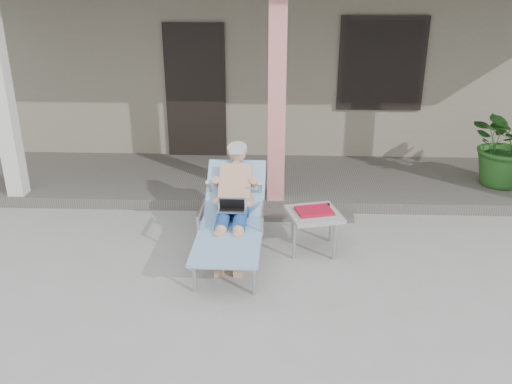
{
  "coord_description": "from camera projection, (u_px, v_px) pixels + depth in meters",
  "views": [
    {
      "loc": [
        0.02,
        -4.56,
        2.92
      ],
      "look_at": [
        -0.2,
        0.6,
        0.85
      ],
      "focal_mm": 38.0,
      "sensor_mm": 36.0,
      "label": 1
    }
  ],
  "objects": [
    {
      "name": "ground",
      "position": [
        273.0,
        295.0,
        5.31
      ],
      "size": [
        60.0,
        60.0,
        0.0
      ],
      "primitive_type": "plane",
      "color": "#9E9E99",
      "rests_on": "ground"
    },
    {
      "name": "house",
      "position": [
        278.0,
        43.0,
        10.72
      ],
      "size": [
        10.4,
        5.4,
        3.3
      ],
      "color": "gray",
      "rests_on": "ground"
    },
    {
      "name": "porch_deck",
      "position": [
        276.0,
        181.0,
        8.07
      ],
      "size": [
        10.0,
        2.0,
        0.15
      ],
      "primitive_type": "cube",
      "color": "#605B56",
      "rests_on": "ground"
    },
    {
      "name": "porch_step",
      "position": [
        275.0,
        215.0,
        7.02
      ],
      "size": [
        2.0,
        0.3,
        0.07
      ],
      "primitive_type": "cube",
      "color": "#605B56",
      "rests_on": "ground"
    },
    {
      "name": "lounger",
      "position": [
        232.0,
        193.0,
        5.88
      ],
      "size": [
        0.71,
        1.82,
        1.17
      ],
      "rotation": [
        0.0,
        0.0,
        -0.02
      ],
      "color": "#B7B7BC",
      "rests_on": "ground"
    },
    {
      "name": "side_table",
      "position": [
        314.0,
        216.0,
        6.05
      ],
      "size": [
        0.68,
        0.68,
        0.5
      ],
      "rotation": [
        0.0,
        0.0,
        0.26
      ],
      "color": "#A3A39E",
      "rests_on": "ground"
    },
    {
      "name": "potted_palm",
      "position": [
        508.0,
        142.0,
        7.51
      ],
      "size": [
        1.32,
        1.22,
        1.23
      ],
      "primitive_type": "imported",
      "rotation": [
        0.0,
        0.0,
        0.27
      ],
      "color": "#26591E",
      "rests_on": "porch_deck"
    }
  ]
}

